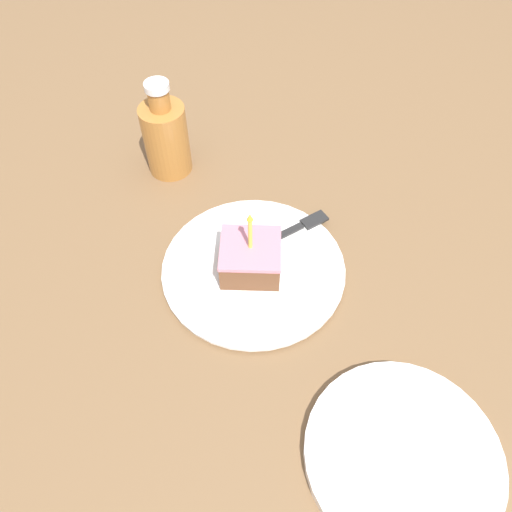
{
  "coord_description": "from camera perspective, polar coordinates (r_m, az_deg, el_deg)",
  "views": [
    {
      "loc": [
        0.44,
        -0.0,
        0.66
      ],
      "look_at": [
        -0.02,
        -0.02,
        0.04
      ],
      "focal_mm": 35.0,
      "sensor_mm": 36.0,
      "label": 1
    }
  ],
  "objects": [
    {
      "name": "cake_slice",
      "position": [
        0.77,
        -0.34,
        -0.18
      ],
      "size": [
        0.09,
        0.09,
        0.13
      ],
      "color": "brown",
      "rests_on": "plate"
    },
    {
      "name": "bottle",
      "position": [
        0.93,
        -10.03,
        13.28
      ],
      "size": [
        0.08,
        0.08,
        0.18
      ],
      "color": "#B27233",
      "rests_on": "ground_plane"
    },
    {
      "name": "plate",
      "position": [
        0.8,
        -0.0,
        -1.45
      ],
      "size": [
        0.29,
        0.29,
        0.01
      ],
      "color": "white",
      "rests_on": "ground_plane"
    },
    {
      "name": "fork",
      "position": [
        0.84,
        3.77,
        2.56
      ],
      "size": [
        0.12,
        0.17,
        0.0
      ],
      "color": "#262626",
      "rests_on": "plate"
    },
    {
      "name": "side_plate",
      "position": [
        0.7,
        16.76,
        -21.04
      ],
      "size": [
        0.25,
        0.25,
        0.02
      ],
      "color": "white",
      "rests_on": "ground_plane"
    },
    {
      "name": "ground_plane",
      "position": [
        0.81,
        1.34,
        -4.04
      ],
      "size": [
        2.4,
        2.4,
        0.04
      ],
      "color": "brown",
      "rests_on": "ground"
    }
  ]
}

